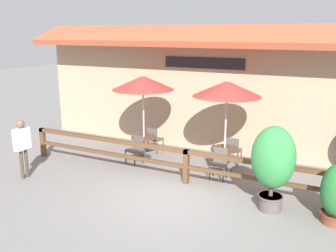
{
  "coord_description": "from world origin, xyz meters",
  "views": [
    {
      "loc": [
        3.78,
        -7.66,
        4.02
      ],
      "look_at": [
        -0.73,
        1.42,
        1.44
      ],
      "focal_mm": 40.0,
      "sensor_mm": 36.0,
      "label": 1
    }
  ],
  "objects_px": {
    "chair_middle_streetside": "(219,162)",
    "chair_near_wallside": "(154,138)",
    "potted_plant_broad_leaf": "(273,161)",
    "chair_near_streetside": "(136,148)",
    "patio_umbrella_near": "(143,83)",
    "dining_table_near": "(144,141)",
    "patio_umbrella_middle": "(227,89)",
    "dining_table_middle": "(224,153)",
    "chair_middle_wallside": "(233,149)",
    "pedestrian": "(22,141)"
  },
  "relations": [
    {
      "from": "chair_middle_wallside",
      "to": "chair_near_wallside",
      "type": "bearing_deg",
      "value": 0.42
    },
    {
      "from": "chair_middle_streetside",
      "to": "dining_table_near",
      "type": "bearing_deg",
      "value": 163.29
    },
    {
      "from": "patio_umbrella_middle",
      "to": "chair_near_wallside",
      "type": "bearing_deg",
      "value": 166.83
    },
    {
      "from": "dining_table_near",
      "to": "chair_middle_streetside",
      "type": "relative_size",
      "value": 0.94
    },
    {
      "from": "pedestrian",
      "to": "patio_umbrella_middle",
      "type": "bearing_deg",
      "value": 122.22
    },
    {
      "from": "patio_umbrella_middle",
      "to": "chair_middle_streetside",
      "type": "height_order",
      "value": "patio_umbrella_middle"
    },
    {
      "from": "potted_plant_broad_leaf",
      "to": "patio_umbrella_near",
      "type": "bearing_deg",
      "value": 156.66
    },
    {
      "from": "potted_plant_broad_leaf",
      "to": "pedestrian",
      "type": "distance_m",
      "value": 6.67
    },
    {
      "from": "patio_umbrella_near",
      "to": "patio_umbrella_middle",
      "type": "height_order",
      "value": "same"
    },
    {
      "from": "dining_table_middle",
      "to": "patio_umbrella_middle",
      "type": "bearing_deg",
      "value": 180.0
    },
    {
      "from": "chair_middle_wallside",
      "to": "pedestrian",
      "type": "distance_m",
      "value": 6.16
    },
    {
      "from": "patio_umbrella_near",
      "to": "chair_near_streetside",
      "type": "xyz_separation_m",
      "value": [
        0.05,
        -0.61,
        -1.95
      ]
    },
    {
      "from": "chair_middle_streetside",
      "to": "chair_near_streetside",
      "type": "bearing_deg",
      "value": 175.57
    },
    {
      "from": "dining_table_near",
      "to": "potted_plant_broad_leaf",
      "type": "xyz_separation_m",
      "value": [
        4.46,
        -1.93,
        0.63
      ]
    },
    {
      "from": "dining_table_near",
      "to": "chair_near_wallside",
      "type": "relative_size",
      "value": 0.94
    },
    {
      "from": "dining_table_near",
      "to": "potted_plant_broad_leaf",
      "type": "relative_size",
      "value": 0.41
    },
    {
      "from": "dining_table_middle",
      "to": "chair_middle_streetside",
      "type": "distance_m",
      "value": 0.66
    },
    {
      "from": "chair_near_wallside",
      "to": "potted_plant_broad_leaf",
      "type": "bearing_deg",
      "value": 156.55
    },
    {
      "from": "patio_umbrella_middle",
      "to": "chair_middle_wallside",
      "type": "relative_size",
      "value": 3.1
    },
    {
      "from": "chair_near_wallside",
      "to": "dining_table_near",
      "type": "bearing_deg",
      "value": 91.65
    },
    {
      "from": "dining_table_middle",
      "to": "chair_middle_wallside",
      "type": "relative_size",
      "value": 0.94
    },
    {
      "from": "chair_middle_wallside",
      "to": "pedestrian",
      "type": "height_order",
      "value": "pedestrian"
    },
    {
      "from": "dining_table_near",
      "to": "chair_near_streetside",
      "type": "height_order",
      "value": "chair_near_streetside"
    },
    {
      "from": "chair_middle_streetside",
      "to": "chair_near_wallside",
      "type": "bearing_deg",
      "value": 151.74
    },
    {
      "from": "patio_umbrella_near",
      "to": "potted_plant_broad_leaf",
      "type": "height_order",
      "value": "patio_umbrella_near"
    },
    {
      "from": "patio_umbrella_near",
      "to": "pedestrian",
      "type": "relative_size",
      "value": 1.6
    },
    {
      "from": "patio_umbrella_middle",
      "to": "dining_table_middle",
      "type": "distance_m",
      "value": 1.89
    },
    {
      "from": "dining_table_middle",
      "to": "patio_umbrella_near",
      "type": "bearing_deg",
      "value": 179.66
    },
    {
      "from": "patio_umbrella_middle",
      "to": "potted_plant_broad_leaf",
      "type": "height_order",
      "value": "patio_umbrella_middle"
    },
    {
      "from": "chair_middle_streetside",
      "to": "pedestrian",
      "type": "height_order",
      "value": "pedestrian"
    },
    {
      "from": "chair_middle_wallside",
      "to": "dining_table_middle",
      "type": "bearing_deg",
      "value": 83.8
    },
    {
      "from": "dining_table_near",
      "to": "chair_middle_wallside",
      "type": "relative_size",
      "value": 0.94
    },
    {
      "from": "chair_near_wallside",
      "to": "patio_umbrella_middle",
      "type": "height_order",
      "value": "patio_umbrella_middle"
    },
    {
      "from": "pedestrian",
      "to": "chair_near_wallside",
      "type": "bearing_deg",
      "value": 149.6
    },
    {
      "from": "chair_near_wallside",
      "to": "potted_plant_broad_leaf",
      "type": "relative_size",
      "value": 0.44
    },
    {
      "from": "chair_near_wallside",
      "to": "patio_umbrella_middle",
      "type": "distance_m",
      "value": 3.37
    },
    {
      "from": "chair_near_streetside",
      "to": "chair_middle_streetside",
      "type": "height_order",
      "value": "same"
    },
    {
      "from": "chair_near_streetside",
      "to": "chair_near_wallside",
      "type": "height_order",
      "value": "same"
    },
    {
      "from": "patio_umbrella_near",
      "to": "dining_table_near",
      "type": "distance_m",
      "value": 1.89
    },
    {
      "from": "patio_umbrella_near",
      "to": "dining_table_near",
      "type": "xyz_separation_m",
      "value": [
        0.0,
        0.0,
        -1.89
      ]
    },
    {
      "from": "chair_middle_streetside",
      "to": "potted_plant_broad_leaf",
      "type": "height_order",
      "value": "potted_plant_broad_leaf"
    },
    {
      "from": "dining_table_near",
      "to": "patio_umbrella_near",
      "type": "bearing_deg",
      "value": 0.0
    },
    {
      "from": "chair_middle_streetside",
      "to": "potted_plant_broad_leaf",
      "type": "relative_size",
      "value": 0.44
    },
    {
      "from": "patio_umbrella_near",
      "to": "chair_middle_wallside",
      "type": "height_order",
      "value": "patio_umbrella_near"
    },
    {
      "from": "dining_table_near",
      "to": "chair_near_wallside",
      "type": "xyz_separation_m",
      "value": [
        0.05,
        0.61,
        -0.06
      ]
    },
    {
      "from": "chair_near_streetside",
      "to": "chair_near_wallside",
      "type": "relative_size",
      "value": 1.0
    },
    {
      "from": "patio_umbrella_middle",
      "to": "potted_plant_broad_leaf",
      "type": "bearing_deg",
      "value": -47.78
    },
    {
      "from": "dining_table_near",
      "to": "chair_near_streetside",
      "type": "distance_m",
      "value": 0.62
    },
    {
      "from": "patio_umbrella_middle",
      "to": "dining_table_middle",
      "type": "relative_size",
      "value": 3.3
    },
    {
      "from": "chair_near_streetside",
      "to": "chair_middle_wallside",
      "type": "distance_m",
      "value": 3.02
    }
  ]
}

